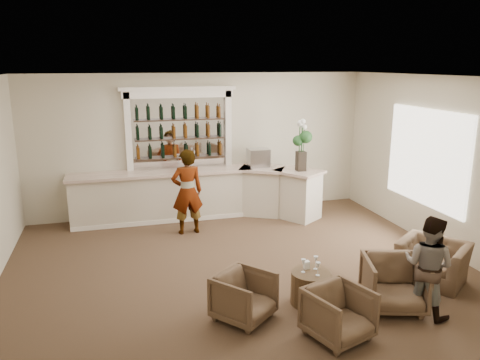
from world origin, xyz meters
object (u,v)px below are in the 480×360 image
object	(u,v)px
cocktail_table	(311,288)
flower_vase	(301,142)
bar_counter	(199,194)
sommelier	(187,192)
armchair_center	(339,314)
armchair_far	(433,261)
armchair_right	(394,284)
armchair_left	(244,297)
guest	(428,266)
espresso_machine	(258,158)

from	to	relation	value
cocktail_table	flower_vase	size ratio (longest dim) A/B	0.52
bar_counter	sommelier	bearing A→B (deg)	-114.17
cocktail_table	armchair_center	world-z (taller)	armchair_center
armchair_far	armchair_right	bearing A→B (deg)	-97.92
armchair_left	armchair_far	distance (m)	3.35
armchair_left	guest	bearing A→B (deg)	-51.72
bar_counter	sommelier	distance (m)	1.04
bar_counter	armchair_center	size ratio (longest dim) A/B	7.49
armchair_center	espresso_machine	world-z (taller)	espresso_machine
guest	armchair_left	size ratio (longest dim) A/B	1.97
armchair_far	espresso_machine	world-z (taller)	espresso_machine
armchair_center	espresso_machine	bearing A→B (deg)	64.72
bar_counter	espresso_machine	world-z (taller)	espresso_machine
armchair_left	armchair_right	distance (m)	2.21
armchair_right	flower_vase	size ratio (longest dim) A/B	0.73
cocktail_table	sommelier	bearing A→B (deg)	110.23
guest	armchair_center	xyz separation A→B (m)	(-1.49, -0.23, -0.39)
cocktail_table	sommelier	size ratio (longest dim) A/B	0.33
sommelier	espresso_machine	distance (m)	2.11
armchair_left	flower_vase	size ratio (longest dim) A/B	0.64
sommelier	armchair_center	size ratio (longest dim) A/B	2.37
espresso_machine	flower_vase	bearing A→B (deg)	-37.74
armchair_left	armchair_right	xyz separation A→B (m)	(2.19, -0.30, 0.05)
sommelier	espresso_machine	world-z (taller)	sommelier
armchair_left	flower_vase	distance (m)	4.83
cocktail_table	armchair_right	world-z (taller)	armchair_right
sommelier	armchair_far	world-z (taller)	sommelier
armchair_left	espresso_machine	bearing A→B (deg)	30.63
guest	sommelier	bearing A→B (deg)	2.54
armchair_right	guest	bearing A→B (deg)	-18.93
bar_counter	armchair_far	xyz separation A→B (m)	(3.12, -4.22, -0.24)
sommelier	armchair_far	bearing A→B (deg)	133.17
sommelier	armchair_center	bearing A→B (deg)	102.19
armchair_far	flower_vase	size ratio (longest dim) A/B	0.88
armchair_right	armchair_far	distance (m)	1.30
armchair_right	flower_vase	xyz separation A→B (m)	(0.26, 4.19, 1.41)
armchair_left	armchair_center	distance (m)	1.32
sommelier	espresso_machine	bearing A→B (deg)	-157.21
cocktail_table	armchair_far	xyz separation A→B (m)	(2.25, 0.16, 0.09)
bar_counter	espresso_machine	size ratio (longest dim) A/B	11.83
espresso_machine	guest	bearing A→B (deg)	-78.11
armchair_left	armchair_far	xyz separation A→B (m)	(3.34, 0.32, -0.00)
armchair_left	armchair_right	world-z (taller)	armchair_right
armchair_center	armchair_right	bearing A→B (deg)	4.31
armchair_right	flower_vase	world-z (taller)	flower_vase
cocktail_table	armchair_far	distance (m)	2.26
cocktail_table	armchair_center	distance (m)	0.95
armchair_left	armchair_right	size ratio (longest dim) A/B	0.87
bar_counter	armchair_far	bearing A→B (deg)	-53.50
sommelier	armchair_right	distance (m)	4.63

